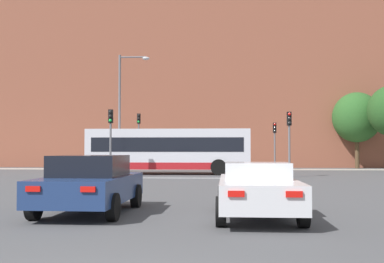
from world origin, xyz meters
The scene contains 15 objects.
stop_line_strip centered at (0.00, 22.17, 0.00)m, with size 8.34×0.30×0.01m, color silver.
far_pavement centered at (0.00, 34.03, 0.01)m, with size 69.27×2.50×0.01m, color #A09B91.
brick_civic_building centered at (-1.41, 45.21, 10.58)m, with size 44.86×15.88×23.59m.
car_saloon_left centered at (-2.10, 7.24, 0.75)m, with size 2.15×4.33×1.47m.
car_roadster_right centered at (2.10, 6.66, 0.67)m, with size 1.98×4.52×1.31m.
bus_crossing_lead centered at (-2.09, 26.31, 1.56)m, with size 10.48×2.64×2.92m.
traffic_light_near_left centered at (-5.19, 23.03, 2.68)m, with size 0.26×0.31×3.97m.
traffic_light_far_left centered at (-5.22, 33.13, 2.99)m, with size 0.26×0.31×4.47m.
traffic_light_near_right centered at (5.26, 23.26, 2.58)m, with size 0.26×0.31×3.80m.
traffic_light_far_right centered at (5.54, 33.06, 2.52)m, with size 0.26×0.31×3.71m.
street_lamp_junction centered at (-5.24, 27.35, 4.85)m, with size 2.13×0.36×8.05m.
pedestrian_waiting centered at (1.77, 34.13, 1.02)m, with size 0.37×0.46×1.74m.
pedestrian_walking_east centered at (-3.26, 34.09, 1.03)m, with size 0.42×0.45×1.75m.
pedestrian_walking_west centered at (0.45, 34.32, 0.99)m, with size 0.42×0.45×1.69m.
tree_by_building centered at (12.88, 36.61, 4.32)m, with size 4.07×4.07×6.47m.
Camera 1 is at (1.19, -4.89, 1.63)m, focal length 45.00 mm.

